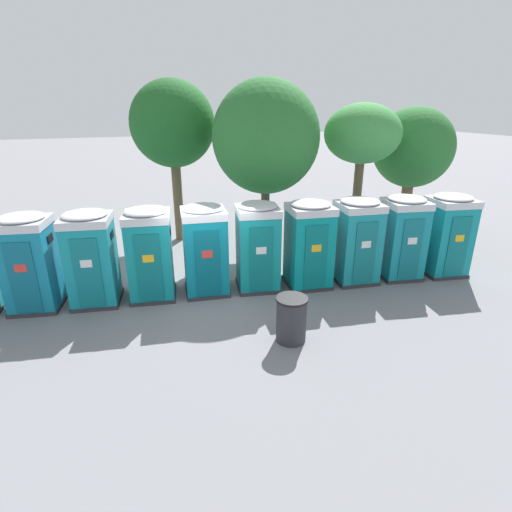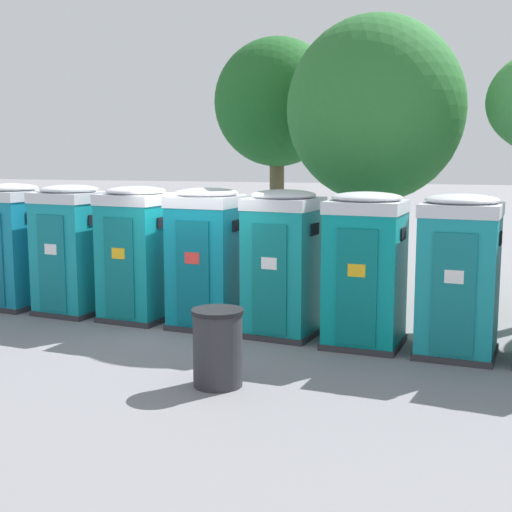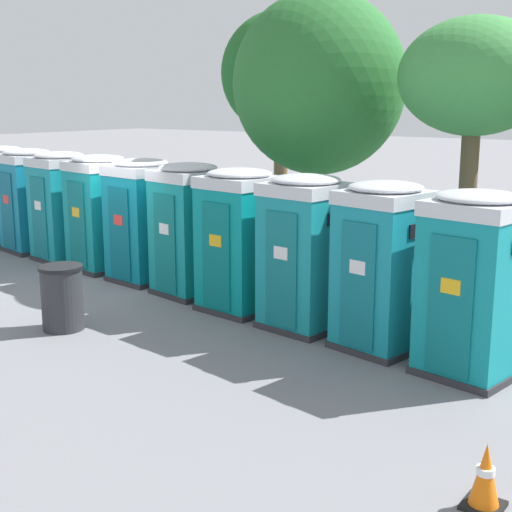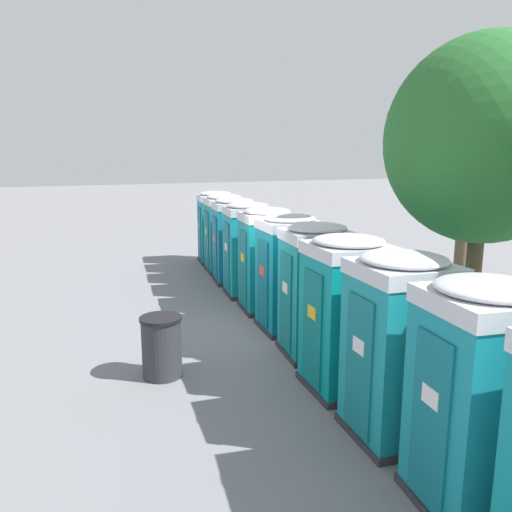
{
  "view_description": "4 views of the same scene",
  "coord_description": "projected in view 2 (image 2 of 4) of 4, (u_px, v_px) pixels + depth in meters",
  "views": [
    {
      "loc": [
        -2.06,
        -10.07,
        5.06
      ],
      "look_at": [
        1.43,
        -0.08,
        0.99
      ],
      "focal_mm": 28.0,
      "sensor_mm": 36.0,
      "label": 1
    },
    {
      "loc": [
        4.29,
        -11.87,
        3.18
      ],
      "look_at": [
        1.0,
        -0.01,
        1.37
      ],
      "focal_mm": 50.0,
      "sensor_mm": 36.0,
      "label": 2
    },
    {
      "loc": [
        10.4,
        -10.17,
        3.68
      ],
      "look_at": [
        3.3,
        -0.35,
        1.03
      ],
      "focal_mm": 50.0,
      "sensor_mm": 36.0,
      "label": 3
    },
    {
      "loc": [
        9.27,
        -4.84,
        3.73
      ],
      "look_at": [
        -2.25,
        0.46,
        1.2
      ],
      "focal_mm": 35.0,
      "sensor_mm": 36.0,
      "label": 4
    }
  ],
  "objects": [
    {
      "name": "portapotty_6",
      "position": [
        283.0,
        262.0,
        12.3
      ],
      "size": [
        1.37,
        1.38,
        2.54
      ],
      "color": "#2D2D33",
      "rests_on": "ground"
    },
    {
      "name": "ground_plane",
      "position": [
        203.0,
        329.0,
        12.91
      ],
      "size": [
        120.0,
        120.0,
        0.0
      ],
      "primitive_type": "plane",
      "color": "slate"
    },
    {
      "name": "portapotty_8",
      "position": [
        459.0,
        275.0,
        11.05
      ],
      "size": [
        1.35,
        1.34,
        2.54
      ],
      "color": "#2D2D33",
      "rests_on": "ground"
    },
    {
      "name": "street_tree_2",
      "position": [
        277.0,
        104.0,
        17.21
      ],
      "size": [
        3.04,
        3.04,
        5.9
      ],
      "color": "brown",
      "rests_on": "ground"
    },
    {
      "name": "portapotty_5",
      "position": [
        207.0,
        257.0,
        12.89
      ],
      "size": [
        1.34,
        1.33,
        2.54
      ],
      "color": "#2D2D33",
      "rests_on": "ground"
    },
    {
      "name": "portapotty_3",
      "position": [
        71.0,
        249.0,
        13.99
      ],
      "size": [
        1.39,
        1.38,
        2.54
      ],
      "color": "#2D2D33",
      "rests_on": "ground"
    },
    {
      "name": "trash_can",
      "position": [
        218.0,
        347.0,
        9.7
      ],
      "size": [
        0.72,
        0.72,
        1.07
      ],
      "color": "#2D2D33",
      "rests_on": "ground"
    },
    {
      "name": "portapotty_7",
      "position": [
        365.0,
        269.0,
        11.61
      ],
      "size": [
        1.36,
        1.33,
        2.54
      ],
      "color": "#2D2D33",
      "rests_on": "ground"
    },
    {
      "name": "portapotty_4",
      "position": [
        137.0,
        253.0,
        13.45
      ],
      "size": [
        1.37,
        1.37,
        2.54
      ],
      "color": "#2D2D33",
      "rests_on": "ground"
    },
    {
      "name": "portapotty_2",
      "position": [
        12.0,
        245.0,
        14.57
      ],
      "size": [
        1.4,
        1.4,
        2.54
      ],
      "color": "#2D2D33",
      "rests_on": "ground"
    },
    {
      "name": "street_tree_0",
      "position": [
        375.0,
        110.0,
        14.14
      ],
      "size": [
        3.52,
        3.52,
        5.85
      ],
      "color": "brown",
      "rests_on": "ground"
    }
  ]
}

